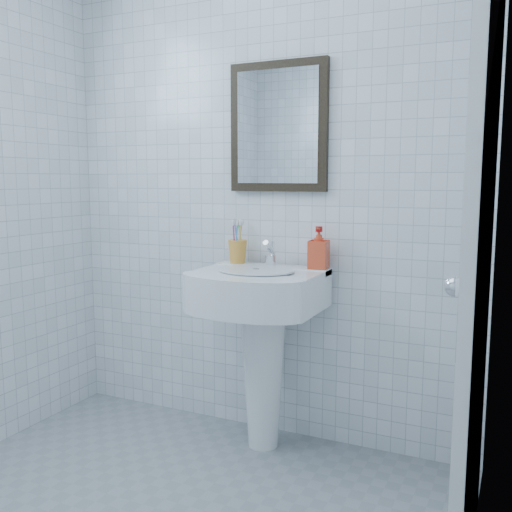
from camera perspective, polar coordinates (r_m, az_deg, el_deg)
The scene contains 10 objects.
wall_back at distance 2.87m, azimuth 0.44°, elevation 6.70°, with size 2.20×0.02×2.50m, color white.
wall_right at distance 1.41m, azimuth 21.08°, elevation 5.25°, with size 0.02×2.40×2.50m, color white.
washbasin at distance 2.73m, azimuth 0.52°, elevation -7.24°, with size 0.58×0.42×0.89m.
faucet at distance 2.76m, azimuth 1.44°, elevation 0.06°, with size 0.05×0.12×0.13m.
toothbrush_cup at distance 2.86m, azimuth -1.86°, elevation 0.44°, with size 0.10×0.10×0.12m, color orange, non-canonical shape.
soap_dispenser at distance 2.69m, azimuth 6.29°, elevation 0.82°, with size 0.09×0.09×0.20m, color red.
wall_mirror at distance 2.82m, azimuth 2.23°, elevation 12.77°, with size 0.50×0.04×0.62m.
bathroom_door at distance 1.98m, azimuth 21.35°, elevation -1.48°, with size 0.04×0.80×2.00m, color white.
towel_ring at distance 2.13m, azimuth 21.17°, elevation 0.47°, with size 0.18×0.18×0.01m, color silver.
hand_towel at distance 2.16m, azimuth 20.41°, elevation -4.24°, with size 0.03×0.16×0.38m, color silver.
Camera 1 is at (1.20, -1.41, 1.30)m, focal length 40.00 mm.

